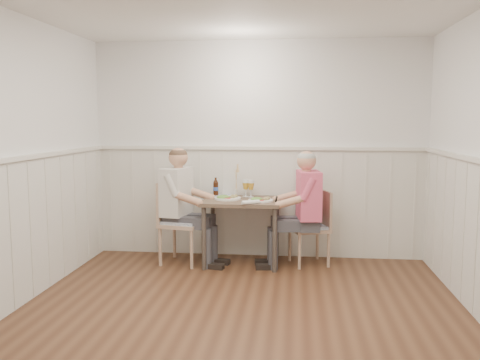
{
  "coord_description": "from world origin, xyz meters",
  "views": [
    {
      "loc": [
        0.46,
        -3.87,
        1.66
      ],
      "look_at": [
        -0.15,
        1.64,
        1.0
      ],
      "focal_mm": 38.0,
      "sensor_mm": 36.0,
      "label": 1
    }
  ],
  "objects_px": {
    "chair_left": "(178,219)",
    "grass_vase": "(235,181)",
    "chair_right": "(313,224)",
    "beer_bottle": "(216,188)",
    "diner_cream": "(180,215)",
    "man_in_pink": "(305,218)",
    "dining_table": "(242,209)"
  },
  "relations": [
    {
      "from": "chair_left",
      "to": "beer_bottle",
      "type": "height_order",
      "value": "beer_bottle"
    },
    {
      "from": "beer_bottle",
      "to": "diner_cream",
      "type": "bearing_deg",
      "value": -138.21
    },
    {
      "from": "chair_left",
      "to": "beer_bottle",
      "type": "xyz_separation_m",
      "value": [
        0.4,
        0.31,
        0.33
      ]
    },
    {
      "from": "diner_cream",
      "to": "chair_right",
      "type": "bearing_deg",
      "value": 5.14
    },
    {
      "from": "chair_right",
      "to": "chair_left",
      "type": "bearing_deg",
      "value": -175.69
    },
    {
      "from": "man_in_pink",
      "to": "grass_vase",
      "type": "bearing_deg",
      "value": 160.71
    },
    {
      "from": "diner_cream",
      "to": "grass_vase",
      "type": "distance_m",
      "value": 0.76
    },
    {
      "from": "chair_left",
      "to": "grass_vase",
      "type": "distance_m",
      "value": 0.81
    },
    {
      "from": "dining_table",
      "to": "beer_bottle",
      "type": "relative_size",
      "value": 3.99
    },
    {
      "from": "beer_bottle",
      "to": "chair_left",
      "type": "bearing_deg",
      "value": -142.51
    },
    {
      "from": "chair_left",
      "to": "grass_vase",
      "type": "height_order",
      "value": "grass_vase"
    },
    {
      "from": "grass_vase",
      "to": "chair_left",
      "type": "bearing_deg",
      "value": -157.13
    },
    {
      "from": "diner_cream",
      "to": "dining_table",
      "type": "bearing_deg",
      "value": 4.84
    },
    {
      "from": "diner_cream",
      "to": "grass_vase",
      "type": "height_order",
      "value": "diner_cream"
    },
    {
      "from": "chair_right",
      "to": "beer_bottle",
      "type": "height_order",
      "value": "beer_bottle"
    },
    {
      "from": "dining_table",
      "to": "chair_left",
      "type": "relative_size",
      "value": 0.92
    },
    {
      "from": "chair_right",
      "to": "chair_left",
      "type": "xyz_separation_m",
      "value": [
        -1.57,
        -0.12,
        0.05
      ]
    },
    {
      "from": "dining_table",
      "to": "beer_bottle",
      "type": "distance_m",
      "value": 0.48
    },
    {
      "from": "dining_table",
      "to": "diner_cream",
      "type": "relative_size",
      "value": 0.64
    },
    {
      "from": "chair_right",
      "to": "grass_vase",
      "type": "bearing_deg",
      "value": 170.62
    },
    {
      "from": "beer_bottle",
      "to": "dining_table",
      "type": "bearing_deg",
      "value": -37.71
    },
    {
      "from": "chair_left",
      "to": "man_in_pink",
      "type": "distance_m",
      "value": 1.46
    },
    {
      "from": "dining_table",
      "to": "diner_cream",
      "type": "height_order",
      "value": "diner_cream"
    },
    {
      "from": "man_in_pink",
      "to": "beer_bottle",
      "type": "bearing_deg",
      "value": 163.02
    },
    {
      "from": "diner_cream",
      "to": "beer_bottle",
      "type": "xyz_separation_m",
      "value": [
        0.37,
        0.33,
        0.27
      ]
    },
    {
      "from": "man_in_pink",
      "to": "beer_bottle",
      "type": "xyz_separation_m",
      "value": [
        -1.06,
        0.32,
        0.29
      ]
    },
    {
      "from": "chair_right",
      "to": "man_in_pink",
      "type": "bearing_deg",
      "value": -127.98
    },
    {
      "from": "chair_left",
      "to": "chair_right",
      "type": "bearing_deg",
      "value": 4.31
    },
    {
      "from": "diner_cream",
      "to": "beer_bottle",
      "type": "height_order",
      "value": "diner_cream"
    },
    {
      "from": "dining_table",
      "to": "diner_cream",
      "type": "xyz_separation_m",
      "value": [
        -0.71,
        -0.06,
        -0.07
      ]
    },
    {
      "from": "chair_right",
      "to": "beer_bottle",
      "type": "distance_m",
      "value": 1.24
    },
    {
      "from": "chair_right",
      "to": "grass_vase",
      "type": "distance_m",
      "value": 1.05
    }
  ]
}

